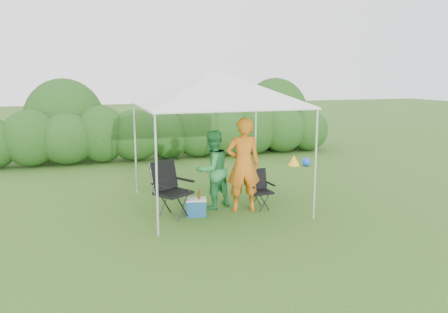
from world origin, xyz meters
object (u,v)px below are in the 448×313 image
object	(u,v)px
chair_right	(259,186)
cooler	(196,207)
chair_left	(170,185)
woman	(212,170)
man	(243,165)
canopy	(216,88)

from	to	relation	value
chair_right	cooler	world-z (taller)	chair_right
chair_left	woman	bearing A→B (deg)	-16.13
chair_right	woman	xyz separation A→B (m)	(-0.91, 0.31, 0.35)
chair_left	man	world-z (taller)	man
canopy	chair_left	size ratio (longest dim) A/B	2.84
canopy	woman	distance (m)	1.67
woman	cooler	size ratio (longest dim) A/B	3.52
canopy	chair_right	distance (m)	2.21
cooler	man	bearing A→B (deg)	14.44
chair_left	cooler	distance (m)	0.67
woman	cooler	bearing A→B (deg)	16.29
canopy	chair_right	size ratio (longest dim) A/B	3.84
woman	cooler	xyz separation A→B (m)	(-0.46, -0.41, -0.64)
chair_right	cooler	distance (m)	1.41
canopy	chair_left	xyz separation A→B (m)	(-1.09, -0.47, -1.85)
canopy	man	size ratio (longest dim) A/B	1.63
canopy	woman	size ratio (longest dim) A/B	1.91
chair_right	woman	bearing A→B (deg)	157.38
woman	cooler	world-z (taller)	woman
woman	chair_left	bearing A→B (deg)	-9.28
chair_right	woman	world-z (taller)	woman
chair_right	cooler	xyz separation A→B (m)	(-1.37, -0.10, -0.28)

